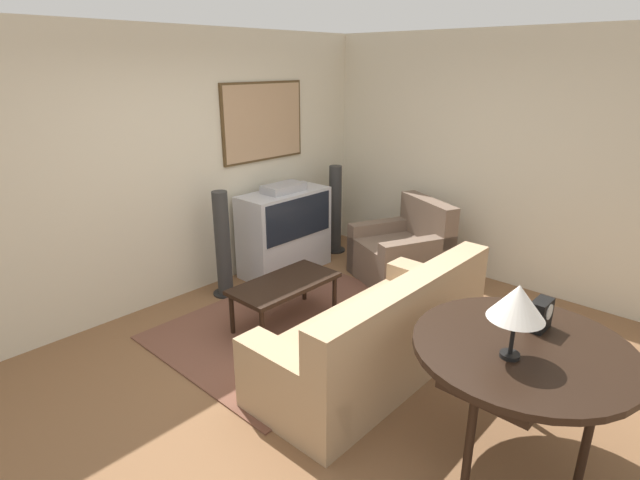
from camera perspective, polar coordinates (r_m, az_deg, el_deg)
ground_plane at (r=4.21m, az=1.32°, el=-14.50°), size 12.00×12.00×0.00m
wall_back at (r=5.25m, az=-16.22°, el=7.86°), size 12.00×0.10×2.70m
wall_right at (r=5.82m, az=19.10°, el=8.59°), size 0.06×12.00×2.70m
area_rug at (r=4.83m, az=-2.75°, el=-9.53°), size 2.40×1.84×0.01m
tv at (r=5.86m, az=-4.04°, el=1.07°), size 1.10×0.50×1.06m
couch at (r=4.03m, az=6.70°, el=-11.14°), size 2.08×0.89×0.89m
armchair at (r=5.77m, az=9.38°, el=-1.54°), size 1.17×1.17×0.91m
coffee_table at (r=4.69m, az=-4.04°, el=-5.28°), size 1.03×0.51×0.44m
console_table at (r=3.21m, az=22.17°, el=-12.09°), size 1.27×1.27×0.82m
table_lamp at (r=2.88m, az=21.63°, el=-6.71°), size 0.31×0.31×0.44m
mantel_clock at (r=3.35m, az=23.92°, el=-7.80°), size 0.17×0.10×0.19m
speaker_tower_left at (r=5.31m, az=-11.03°, el=-0.77°), size 0.27×0.27×1.14m
speaker_tower_right at (r=6.46m, az=1.74°, el=3.29°), size 0.27×0.27×1.14m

